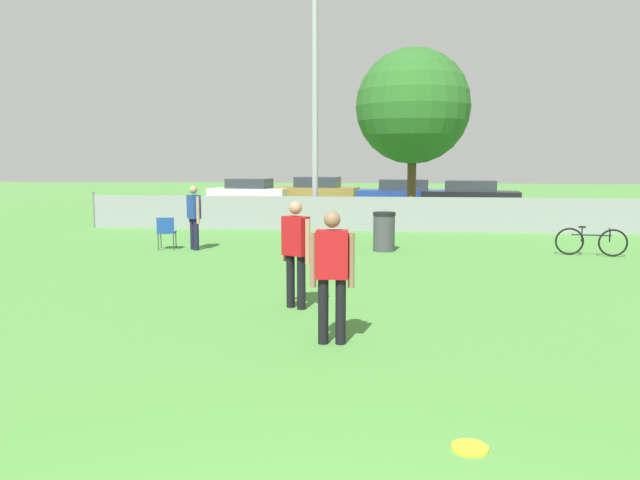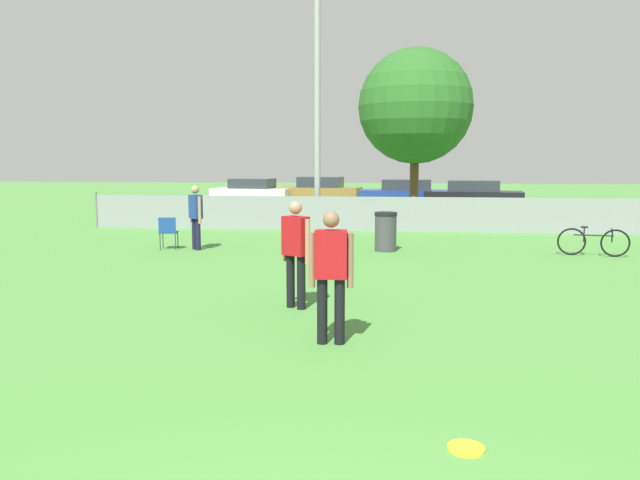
{
  "view_description": "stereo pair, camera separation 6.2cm",
  "coord_description": "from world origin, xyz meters",
  "px_view_note": "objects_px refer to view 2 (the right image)",
  "views": [
    {
      "loc": [
        0.29,
        -1.96,
        2.26
      ],
      "look_at": [
        -0.76,
        7.41,
        1.05
      ],
      "focal_mm": 35.0,
      "sensor_mm": 36.0,
      "label": 1
    },
    {
      "loc": [
        0.35,
        -1.95,
        2.26
      ],
      "look_at": [
        -0.76,
        7.41,
        1.05
      ],
      "focal_mm": 35.0,
      "sensor_mm": 36.0,
      "label": 2
    }
  ],
  "objects_px": {
    "player_thrower_red": "(331,269)",
    "folding_chair_sideline": "(168,230)",
    "tree_near_pole": "(416,107)",
    "light_pole": "(317,76)",
    "parked_car_blue": "(407,194)",
    "spectator_in_blue": "(196,213)",
    "parked_car_dark": "(473,195)",
    "trash_bin": "(386,232)",
    "frisbee_disc": "(466,448)",
    "parked_car_tan": "(320,191)",
    "parked_car_white": "(252,192)",
    "bicycle_sideline": "(593,242)",
    "player_defender_red": "(296,247)"
  },
  "relations": [
    {
      "from": "light_pole",
      "to": "tree_near_pole",
      "type": "xyz_separation_m",
      "value": [
        3.29,
        2.36,
        -0.82
      ]
    },
    {
      "from": "frisbee_disc",
      "to": "tree_near_pole",
      "type": "bearing_deg",
      "value": 89.55
    },
    {
      "from": "player_defender_red",
      "to": "bicycle_sideline",
      "type": "relative_size",
      "value": 1.04
    },
    {
      "from": "parked_car_white",
      "to": "light_pole",
      "type": "bearing_deg",
      "value": -58.34
    },
    {
      "from": "spectator_in_blue",
      "to": "frisbee_disc",
      "type": "xyz_separation_m",
      "value": [
        5.55,
        -10.45,
        -0.91
      ]
    },
    {
      "from": "spectator_in_blue",
      "to": "parked_car_white",
      "type": "height_order",
      "value": "spectator_in_blue"
    },
    {
      "from": "frisbee_disc",
      "to": "bicycle_sideline",
      "type": "relative_size",
      "value": 0.18
    },
    {
      "from": "trash_bin",
      "to": "parked_car_dark",
      "type": "distance_m",
      "value": 14.04
    },
    {
      "from": "spectator_in_blue",
      "to": "parked_car_dark",
      "type": "distance_m",
      "value": 16.28
    },
    {
      "from": "light_pole",
      "to": "parked_car_white",
      "type": "bearing_deg",
      "value": 114.09
    },
    {
      "from": "parked_car_tan",
      "to": "parked_car_dark",
      "type": "relative_size",
      "value": 0.94
    },
    {
      "from": "parked_car_dark",
      "to": "folding_chair_sideline",
      "type": "bearing_deg",
      "value": -117.24
    },
    {
      "from": "player_defender_red",
      "to": "player_thrower_red",
      "type": "bearing_deg",
      "value": -36.35
    },
    {
      "from": "tree_near_pole",
      "to": "light_pole",
      "type": "bearing_deg",
      "value": -144.28
    },
    {
      "from": "spectator_in_blue",
      "to": "light_pole",
      "type": "bearing_deg",
      "value": -66.6
    },
    {
      "from": "player_defender_red",
      "to": "player_thrower_red",
      "type": "height_order",
      "value": "same"
    },
    {
      "from": "player_thrower_red",
      "to": "folding_chair_sideline",
      "type": "height_order",
      "value": "player_thrower_red"
    },
    {
      "from": "player_defender_red",
      "to": "light_pole",
      "type": "bearing_deg",
      "value": 127.19
    },
    {
      "from": "player_defender_red",
      "to": "parked_car_blue",
      "type": "xyz_separation_m",
      "value": [
        2.08,
        20.43,
        -0.28
      ]
    },
    {
      "from": "bicycle_sideline",
      "to": "trash_bin",
      "type": "distance_m",
      "value": 4.91
    },
    {
      "from": "player_thrower_red",
      "to": "frisbee_disc",
      "type": "xyz_separation_m",
      "value": [
        1.34,
        -2.72,
        -0.93
      ]
    },
    {
      "from": "frisbee_disc",
      "to": "parked_car_tan",
      "type": "bearing_deg",
      "value": 99.13
    },
    {
      "from": "light_pole",
      "to": "frisbee_disc",
      "type": "relative_size",
      "value": 29.0
    },
    {
      "from": "trash_bin",
      "to": "frisbee_disc",
      "type": "bearing_deg",
      "value": -85.86
    },
    {
      "from": "parked_car_blue",
      "to": "parked_car_dark",
      "type": "height_order",
      "value": "parked_car_blue"
    },
    {
      "from": "parked_car_white",
      "to": "parked_car_tan",
      "type": "height_order",
      "value": "parked_car_tan"
    },
    {
      "from": "tree_near_pole",
      "to": "player_thrower_red",
      "type": "height_order",
      "value": "tree_near_pole"
    },
    {
      "from": "folding_chair_sideline",
      "to": "frisbee_disc",
      "type": "bearing_deg",
      "value": 110.67
    },
    {
      "from": "parked_car_blue",
      "to": "parked_car_dark",
      "type": "relative_size",
      "value": 0.98
    },
    {
      "from": "parked_car_tan",
      "to": "player_defender_red",
      "type": "bearing_deg",
      "value": -76.85
    },
    {
      "from": "parked_car_tan",
      "to": "tree_near_pole",
      "type": "bearing_deg",
      "value": -54.3
    },
    {
      "from": "tree_near_pole",
      "to": "player_defender_red",
      "type": "bearing_deg",
      "value": -99.01
    },
    {
      "from": "player_thrower_red",
      "to": "parked_car_white",
      "type": "relative_size",
      "value": 0.39
    },
    {
      "from": "parked_car_blue",
      "to": "bicycle_sideline",
      "type": "bearing_deg",
      "value": -70.49
    },
    {
      "from": "spectator_in_blue",
      "to": "trash_bin",
      "type": "height_order",
      "value": "spectator_in_blue"
    },
    {
      "from": "trash_bin",
      "to": "parked_car_blue",
      "type": "relative_size",
      "value": 0.22
    },
    {
      "from": "player_thrower_red",
      "to": "parked_car_dark",
      "type": "relative_size",
      "value": 0.36
    },
    {
      "from": "bicycle_sideline",
      "to": "parked_car_dark",
      "type": "bearing_deg",
      "value": 105.1
    },
    {
      "from": "light_pole",
      "to": "parked_car_blue",
      "type": "bearing_deg",
      "value": 70.38
    },
    {
      "from": "player_defender_red",
      "to": "parked_car_blue",
      "type": "distance_m",
      "value": 20.53
    },
    {
      "from": "tree_near_pole",
      "to": "bicycle_sideline",
      "type": "height_order",
      "value": "tree_near_pole"
    },
    {
      "from": "light_pole",
      "to": "parked_car_blue",
      "type": "height_order",
      "value": "light_pole"
    },
    {
      "from": "player_thrower_red",
      "to": "frisbee_disc",
      "type": "height_order",
      "value": "player_thrower_red"
    },
    {
      "from": "player_thrower_red",
      "to": "trash_bin",
      "type": "bearing_deg",
      "value": 83.21
    },
    {
      "from": "bicycle_sideline",
      "to": "parked_car_white",
      "type": "height_order",
      "value": "parked_car_white"
    },
    {
      "from": "spectator_in_blue",
      "to": "player_defender_red",
      "type": "bearing_deg",
      "value": 167.05
    },
    {
      "from": "spectator_in_blue",
      "to": "parked_car_tan",
      "type": "bearing_deg",
      "value": -47.87
    },
    {
      "from": "bicycle_sideline",
      "to": "parked_car_blue",
      "type": "bearing_deg",
      "value": 116.39
    },
    {
      "from": "parked_car_white",
      "to": "parked_car_blue",
      "type": "bearing_deg",
      "value": -2.59
    },
    {
      "from": "parked_car_tan",
      "to": "parked_car_dark",
      "type": "height_order",
      "value": "parked_car_tan"
    }
  ]
}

